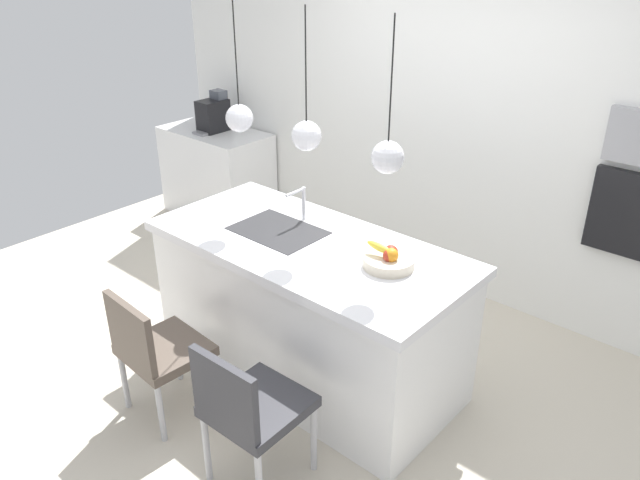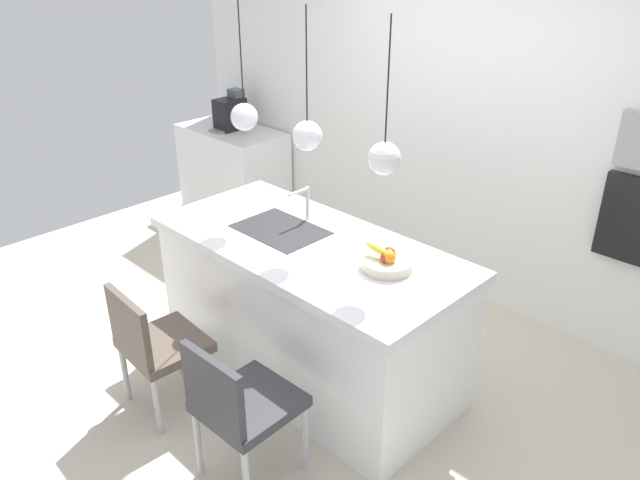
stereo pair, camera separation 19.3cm
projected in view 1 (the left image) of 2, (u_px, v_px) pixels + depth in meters
The scene contains 14 objects.
floor at pixel (309, 369), 4.14m from camera, with size 6.60×6.60×0.00m, color beige.
back_wall at pixel (454, 127), 4.67m from camera, with size 6.00×0.10×2.60m, color white.
kitchen_island at pixel (308, 309), 3.93m from camera, with size 2.01×0.94×0.95m.
sink_basin at pixel (278, 231), 3.87m from camera, with size 0.56×0.40×0.02m, color #2D2D30.
faucet at pixel (301, 200), 3.95m from camera, with size 0.02×0.17×0.22m.
fruit_bowl at pixel (389, 260), 3.43m from camera, with size 0.29×0.29×0.14m.
side_counter at pixel (217, 174), 6.22m from camera, with size 1.10×0.60×0.89m, color white.
coffee_machine at pixel (213, 115), 5.95m from camera, with size 0.20×0.35×0.38m.
oven at pixel (635, 216), 3.94m from camera, with size 0.56×0.08×0.56m, color black.
chair_near at pixel (155, 348), 3.56m from camera, with size 0.48×0.46×0.83m.
chair_middle at pixel (249, 407), 3.07m from camera, with size 0.46×0.48×0.87m.
pendant_light_left at pixel (239, 118), 3.75m from camera, with size 0.17×0.17×0.77m.
pendant_light_center at pixel (306, 135), 3.42m from camera, with size 0.17×0.17×0.77m.
pendant_light_right at pixel (388, 157), 3.10m from camera, with size 0.17×0.17×0.77m.
Camera 1 is at (2.25, -2.45, 2.62)m, focal length 34.78 mm.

